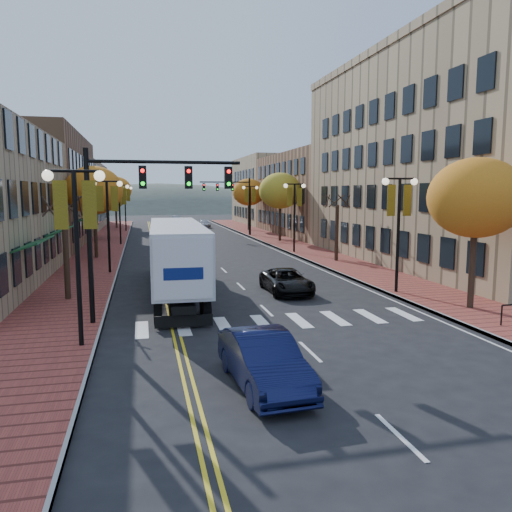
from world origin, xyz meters
TOP-DOWN VIEW (x-y plane):
  - ground at (0.00, 0.00)m, footprint 200.00×200.00m
  - sidewalk_left at (-9.00, 32.50)m, footprint 4.00×85.00m
  - sidewalk_right at (9.00, 32.50)m, footprint 4.00×85.00m
  - building_left_mid at (-17.00, 36.00)m, footprint 12.00×24.00m
  - building_left_far at (-17.00, 61.00)m, footprint 12.00×26.00m
  - building_right_near at (18.50, 16.00)m, footprint 15.00×28.00m
  - building_right_mid at (18.50, 42.00)m, footprint 15.00×24.00m
  - building_right_far at (18.50, 64.00)m, footprint 15.00×20.00m
  - tree_left_a at (-9.00, 8.00)m, footprint 0.28×0.28m
  - tree_left_b at (-9.00, 24.00)m, footprint 4.48×4.48m
  - tree_left_c at (-9.00, 40.00)m, footprint 4.16×4.16m
  - tree_left_d at (-9.00, 58.00)m, footprint 4.61×4.61m
  - tree_right_a at (9.00, 2.00)m, footprint 4.16×4.16m
  - tree_right_b at (9.00, 18.00)m, footprint 0.28×0.28m
  - tree_right_c at (9.00, 34.00)m, footprint 4.48×4.48m
  - tree_right_d at (9.00, 50.00)m, footprint 4.35×4.35m
  - lamp_left_a at (-7.50, 0.00)m, footprint 1.96×0.36m
  - lamp_left_b at (-7.50, 16.00)m, footprint 1.96×0.36m
  - lamp_left_c at (-7.50, 34.00)m, footprint 1.96×0.36m
  - lamp_left_d at (-7.50, 52.00)m, footprint 1.96×0.36m
  - lamp_right_a at (7.50, 6.00)m, footprint 1.96×0.36m
  - lamp_right_b at (7.50, 24.00)m, footprint 1.96×0.36m
  - lamp_right_c at (7.50, 42.00)m, footprint 1.96×0.36m
  - traffic_mast_near at (-5.48, 3.00)m, footprint 6.10×0.35m
  - traffic_mast_far at (5.48, 42.00)m, footprint 6.10×0.34m
  - semi_truck at (-3.71, 8.74)m, footprint 2.78×15.08m
  - navy_sedan at (-2.24, -4.57)m, footprint 1.90×4.63m
  - black_suv at (2.02, 7.68)m, footprint 2.11×4.56m
  - car_far_white at (-0.67, 47.51)m, footprint 1.65×4.03m
  - car_far_silver at (3.69, 57.41)m, footprint 1.81×4.16m
  - car_far_oncoming at (0.50, 70.28)m, footprint 1.87×4.06m

SIDE VIEW (x-z plane):
  - ground at x=0.00m, z-range 0.00..0.00m
  - sidewalk_left at x=-9.00m, z-range 0.00..0.15m
  - sidewalk_right at x=9.00m, z-range 0.00..0.15m
  - car_far_silver at x=3.69m, z-range 0.00..1.19m
  - black_suv at x=2.02m, z-range 0.00..1.27m
  - car_far_oncoming at x=0.50m, z-range 0.00..1.29m
  - car_far_white at x=-0.67m, z-range 0.00..1.37m
  - navy_sedan at x=-2.24m, z-range 0.00..1.49m
  - semi_truck at x=-3.71m, z-range 0.32..4.07m
  - tree_left_a at x=-9.00m, z-range 0.15..4.35m
  - tree_right_b at x=9.00m, z-range 0.15..4.35m
  - lamp_left_a at x=-7.50m, z-range 1.27..7.32m
  - lamp_left_b at x=-7.50m, z-range 1.27..7.32m
  - lamp_left_c at x=-7.50m, z-range 1.27..7.32m
  - lamp_left_d at x=-7.50m, z-range 1.27..7.32m
  - lamp_right_a at x=7.50m, z-range 1.27..7.32m
  - lamp_right_b at x=7.50m, z-range 1.27..7.32m
  - lamp_right_c at x=7.50m, z-range 1.27..7.32m
  - building_left_far at x=-17.00m, z-range 0.00..9.50m
  - traffic_mast_near at x=-5.48m, z-range 1.42..8.42m
  - traffic_mast_far at x=5.48m, z-range 1.42..8.42m
  - building_right_mid at x=18.50m, z-range 0.00..10.00m
  - tree_left_c at x=-9.00m, z-range 1.71..8.40m
  - tree_right_a at x=9.00m, z-range 1.71..8.40m
  - tree_right_d at x=9.00m, z-range 1.79..8.79m
  - tree_left_b at x=-9.00m, z-range 1.84..9.05m
  - tree_right_c at x=9.00m, z-range 1.84..9.05m
  - building_left_mid at x=-17.00m, z-range 0.00..11.00m
  - building_right_far at x=18.50m, z-range 0.00..11.00m
  - tree_left_d at x=-9.00m, z-range 1.89..9.31m
  - building_right_near at x=18.50m, z-range 0.00..15.00m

